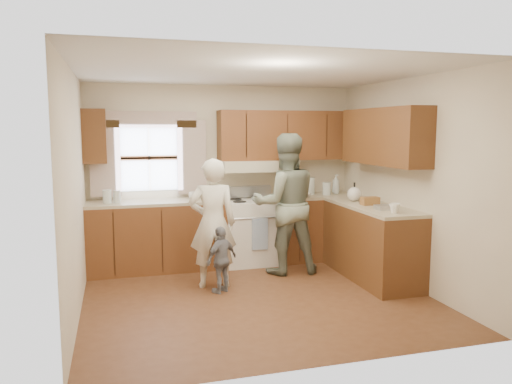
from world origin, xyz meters
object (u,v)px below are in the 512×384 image
object	(u,v)px
child	(222,260)
woman_right	(285,204)
woman_left	(213,223)
stove	(250,230)

from	to	relation	value
child	woman_right	bearing A→B (deg)	176.43
woman_left	woman_right	size ratio (longest dim) A/B	0.84
stove	child	distance (m)	1.33
stove	child	world-z (taller)	stove
stove	child	xyz separation A→B (m)	(-0.65, -1.16, -0.08)
woman_right	child	xyz separation A→B (m)	(-0.98, -0.57, -0.53)
woman_left	woman_right	world-z (taller)	woman_right
woman_left	woman_right	bearing A→B (deg)	-155.99
woman_right	stove	bearing A→B (deg)	-56.31
stove	woman_left	world-z (taller)	woman_left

